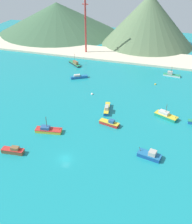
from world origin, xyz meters
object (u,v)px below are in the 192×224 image
object	(u,v)px
fishing_boat_11	(166,115)
radio_tower	(85,24)
fishing_boat_4	(79,77)
buoy_0	(155,84)
buoy_1	(92,94)
fishing_boat_1	(13,150)
fishing_boat_0	(48,130)
fishing_boat_8	(75,63)
fishing_boat_10	(150,155)
fishing_boat_9	(107,109)
fishing_boat_7	(171,75)
fishing_boat_5	(110,123)

from	to	relation	value
fishing_boat_11	radio_tower	world-z (taller)	radio_tower
fishing_boat_4	fishing_boat_11	size ratio (longest dim) A/B	0.89
buoy_0	buoy_1	size ratio (longest dim) A/B	0.79
fishing_boat_11	buoy_1	distance (m)	35.22
fishing_boat_4	buoy_1	bearing A→B (deg)	-51.22
fishing_boat_11	fishing_boat_1	bearing A→B (deg)	-140.46
fishing_boat_11	fishing_boat_0	bearing A→B (deg)	-149.92
fishing_boat_1	buoy_1	bearing A→B (deg)	76.74
buoy_0	buoy_1	bearing A→B (deg)	-143.24
fishing_boat_4	fishing_boat_0	bearing A→B (deg)	-82.16
fishing_boat_0	fishing_boat_8	size ratio (longest dim) A/B	1.03
fishing_boat_11	fishing_boat_8	bearing A→B (deg)	142.47
fishing_boat_8	fishing_boat_10	distance (m)	85.98
fishing_boat_4	fishing_boat_11	bearing A→B (deg)	-28.81
fishing_boat_10	buoy_1	distance (m)	47.53
fishing_boat_9	buoy_0	size ratio (longest dim) A/B	11.29
fishing_boat_10	radio_tower	world-z (taller)	radio_tower
fishing_boat_7	fishing_boat_1	bearing A→B (deg)	-118.79
fishing_boat_10	buoy_1	world-z (taller)	fishing_boat_10
fishing_boat_0	fishing_boat_11	xyz separation A→B (m)	(39.48, 22.87, 0.14)
buoy_0	buoy_1	xyz separation A→B (m)	(-26.20, -19.57, 0.04)
fishing_boat_0	fishing_boat_8	xyz separation A→B (m)	(-15.54, 65.13, 0.08)
buoy_1	radio_tower	xyz separation A→B (m)	(-21.78, 52.93, 18.31)
fishing_boat_1	buoy_0	xyz separation A→B (m)	(37.27, 66.57, -0.76)
fishing_boat_7	fishing_boat_8	size ratio (longest dim) A/B	0.93
fishing_boat_0	fishing_boat_5	size ratio (longest dim) A/B	1.24
fishing_boat_5	radio_tower	size ratio (longest dim) A/B	0.22
buoy_1	fishing_boat_8	bearing A→B (deg)	123.37
fishing_boat_7	fishing_boat_11	xyz separation A→B (m)	(0.96, -42.84, 0.15)
fishing_boat_9	fishing_boat_5	bearing A→B (deg)	-68.51
fishing_boat_5	fishing_boat_7	bearing A→B (deg)	71.23
buoy_1	fishing_boat_10	bearing A→B (deg)	-48.85
fishing_boat_11	fishing_boat_9	bearing A→B (deg)	-174.94
fishing_boat_8	fishing_boat_11	distance (m)	69.38
fishing_boat_0	fishing_boat_9	distance (m)	26.34
fishing_boat_5	fishing_boat_9	bearing A→B (deg)	111.49
fishing_boat_7	buoy_1	distance (m)	46.43
fishing_boat_5	buoy_0	world-z (taller)	fishing_boat_5
fishing_boat_0	radio_tower	bearing A→B (deg)	100.60
fishing_boat_10	radio_tower	distance (m)	104.85
fishing_boat_0	fishing_boat_1	bearing A→B (deg)	-110.73
fishing_boat_5	fishing_boat_8	bearing A→B (deg)	123.33
fishing_boat_10	radio_tower	bearing A→B (deg)	120.88
fishing_boat_0	buoy_0	xyz separation A→B (m)	(31.91, 52.42, -0.67)
fishing_boat_4	fishing_boat_7	world-z (taller)	fishing_boat_7
fishing_boat_10	buoy_0	xyz separation A→B (m)	(-5.08, 55.36, -0.79)
fishing_boat_8	fishing_boat_9	xyz separation A→B (m)	(31.70, -44.33, 0.08)
fishing_boat_1	fishing_boat_4	xyz separation A→B (m)	(-1.29, 62.38, -0.14)
fishing_boat_5	fishing_boat_10	world-z (taller)	fishing_boat_10
fishing_boat_7	fishing_boat_8	world-z (taller)	fishing_boat_8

